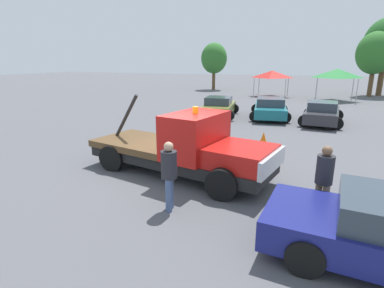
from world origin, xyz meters
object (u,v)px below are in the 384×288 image
object	(u,v)px
canopy_tent_red	(272,74)
parked_car_olive	(219,107)
tree_center	(214,58)
canopy_tent_green	(337,73)
traffic_cone	(263,139)
parked_car_charcoal	(322,113)
tow_truck	(187,149)
person_near_truck	(324,177)
parked_car_teal	(270,108)
person_at_hood	(169,171)
tree_right	(375,53)

from	to	relation	value
canopy_tent_red	parked_car_olive	bearing A→B (deg)	-96.76
canopy_tent_red	tree_center	distance (m)	10.01
canopy_tent_green	traffic_cone	size ratio (longest dim) A/B	6.13
parked_car_charcoal	traffic_cone	xyz separation A→B (m)	(-2.50, -5.96, -0.39)
tow_truck	person_near_truck	size ratio (longest dim) A/B	3.75
tow_truck	tree_center	size ratio (longest dim) A/B	1.10
person_near_truck	parked_car_olive	bearing A→B (deg)	-109.31
tow_truck	canopy_tent_green	size ratio (longest dim) A/B	1.95
parked_car_teal	parked_car_charcoal	xyz separation A→B (m)	(3.14, -0.78, -0.00)
tow_truck	parked_car_teal	distance (m)	11.59
parked_car_olive	canopy_tent_green	xyz separation A→B (m)	(7.74, 12.38, 1.89)
tow_truck	person_near_truck	distance (m)	4.18
tow_truck	tree_center	bearing A→B (deg)	117.35
person_at_hood	parked_car_olive	distance (m)	13.46
tow_truck	parked_car_olive	distance (m)	11.07
tree_center	tree_right	size ratio (longest dim) A/B	0.90
parked_car_teal	tree_center	bearing A→B (deg)	19.24
person_at_hood	tree_center	bearing A→B (deg)	91.61
tow_truck	parked_car_charcoal	xyz separation A→B (m)	(4.19, 10.76, -0.26)
person_at_hood	canopy_tent_red	bearing A→B (deg)	77.97
parked_car_olive	traffic_cone	distance (m)	7.21
person_near_truck	parked_car_charcoal	xyz separation A→B (m)	(0.22, 12.08, -0.36)
parked_car_olive	canopy_tent_green	world-z (taller)	canopy_tent_green
parked_car_teal	traffic_cone	bearing A→B (deg)	176.81
parked_car_teal	parked_car_charcoal	bearing A→B (deg)	-112.51
canopy_tent_red	tree_right	bearing A→B (deg)	21.33
person_at_hood	tree_center	distance (m)	33.92
person_near_truck	tree_center	xyz separation A→B (m)	(-12.76, 31.46, 2.99)
canopy_tent_green	person_near_truck	bearing A→B (deg)	-93.59
parked_car_teal	tree_center	size ratio (longest dim) A/B	0.82
parked_car_teal	tree_right	bearing A→B (deg)	-34.25
person_near_truck	person_at_hood	distance (m)	3.63
person_near_truck	parked_car_olive	world-z (taller)	person_near_truck
tree_center	traffic_cone	distance (m)	27.68
person_near_truck	traffic_cone	distance (m)	6.57
tow_truck	parked_car_olive	world-z (taller)	tow_truck
tree_right	tree_center	bearing A→B (deg)	174.65
canopy_tent_green	person_at_hood	bearing A→B (deg)	-101.11
canopy_tent_red	traffic_cone	size ratio (longest dim) A/B	5.85
parked_car_charcoal	traffic_cone	distance (m)	6.47
tree_center	tree_right	world-z (taller)	tree_right
parked_car_charcoal	tree_right	bearing A→B (deg)	-11.61
tree_right	tow_truck	bearing A→B (deg)	-107.86
tree_right	traffic_cone	xyz separation A→B (m)	(-7.48, -23.66, -4.18)
tow_truck	person_near_truck	world-z (taller)	tow_truck
parked_car_olive	traffic_cone	world-z (taller)	parked_car_olive
person_near_truck	canopy_tent_green	xyz separation A→B (m)	(1.54, 24.53, 1.53)
tree_center	tree_right	xyz separation A→B (m)	(17.96, -1.68, 0.43)
parked_car_olive	tow_truck	bearing A→B (deg)	-176.15
person_at_hood	parked_car_charcoal	size ratio (longest dim) A/B	0.39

